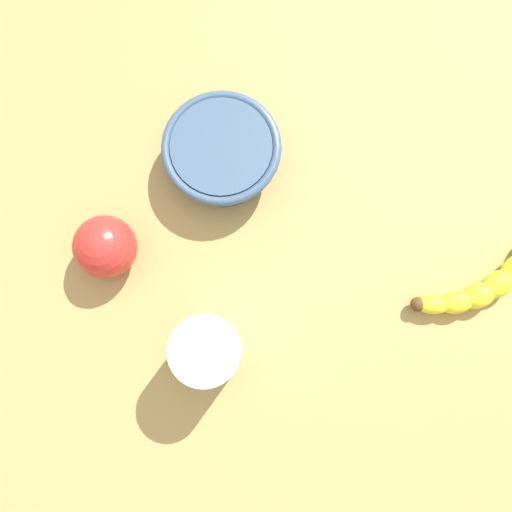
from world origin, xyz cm
name	(u,v)px	position (x,y,z in cm)	size (l,w,h in cm)	color
wooden_tabletop	(296,288)	(0.00, 0.00, 1.50)	(120.00, 120.00, 3.00)	#A88B50
banana	(485,285)	(-16.06, -17.05, 4.58)	(8.07, 18.68, 3.16)	yellow
smoothie_glass	(209,350)	(1.74, 13.23, 8.06)	(7.91, 7.91, 10.83)	silver
ceramic_bowl	(222,152)	(18.87, -4.78, 6.23)	(15.05, 15.05, 5.47)	#3D5675
apple_fruit	(105,247)	(19.70, 14.02, 6.88)	(7.77, 7.77, 7.77)	red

